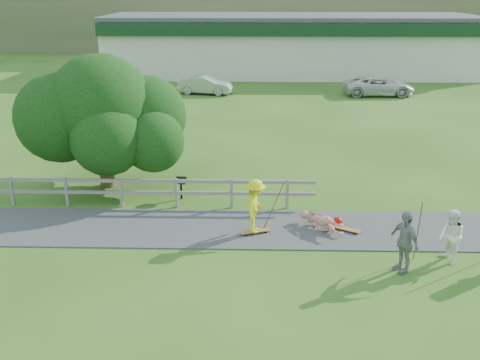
{
  "coord_description": "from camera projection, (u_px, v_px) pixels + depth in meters",
  "views": [
    {
      "loc": [
        0.76,
        -14.56,
        7.62
      ],
      "look_at": [
        0.33,
        2.0,
        1.54
      ],
      "focal_mm": 40.0,
      "sensor_mm": 36.0,
      "label": 1
    }
  ],
  "objects": [
    {
      "name": "longboard_rider",
      "position": [
        255.0,
        233.0,
        17.31
      ],
      "size": [
        1.01,
        0.56,
        0.11
      ],
      "primitive_type": null,
      "rotation": [
        0.0,
        0.0,
        0.34
      ],
      "color": "brown",
      "rests_on": "ground"
    },
    {
      "name": "car_white",
      "position": [
        379.0,
        86.0,
        38.78
      ],
      "size": [
        5.11,
        2.47,
        1.4
      ],
      "primitive_type": "imported",
      "rotation": [
        0.0,
        0.0,
        1.6
      ],
      "color": "silver",
      "rests_on": "ground"
    },
    {
      "name": "longboard_fallen",
      "position": [
        346.0,
        230.0,
        17.49
      ],
      "size": [
        0.97,
        0.7,
        0.11
      ],
      "primitive_type": null,
      "rotation": [
        0.0,
        0.0,
        -0.53
      ],
      "color": "brown",
      "rests_on": "ground"
    },
    {
      "name": "fence",
      "position": [
        104.0,
        188.0,
        19.26
      ],
      "size": [
        15.05,
        0.1,
        1.1
      ],
      "color": "#645F58",
      "rests_on": "ground"
    },
    {
      "name": "path",
      "position": [
        230.0,
        228.0,
        17.7
      ],
      "size": [
        34.0,
        3.0,
        0.04
      ],
      "primitive_type": "cube",
      "color": "#353537",
      "rests_on": "ground"
    },
    {
      "name": "spectator_a",
      "position": [
        451.0,
        237.0,
        15.32
      ],
      "size": [
        0.8,
        0.92,
        1.61
      ],
      "primitive_type": "imported",
      "rotation": [
        0.0,
        0.0,
        4.98
      ],
      "color": "white",
      "rests_on": "ground"
    },
    {
      "name": "car_silver",
      "position": [
        205.0,
        85.0,
        39.28
      ],
      "size": [
        4.13,
        2.04,
        1.3
      ],
      "primitive_type": "imported",
      "rotation": [
        0.0,
        0.0,
        1.4
      ],
      "color": "#9CA0A3",
      "rests_on": "ground"
    },
    {
      "name": "strip_mall",
      "position": [
        290.0,
        44.0,
        48.11
      ],
      "size": [
        32.5,
        10.75,
        5.1
      ],
      "color": "silver",
      "rests_on": "ground"
    },
    {
      "name": "helmet",
      "position": [
        338.0,
        221.0,
        17.89
      ],
      "size": [
        0.31,
        0.31,
        0.31
      ],
      "primitive_type": "sphere",
      "color": "#A90C04",
      "rests_on": "ground"
    },
    {
      "name": "bbq",
      "position": [
        181.0,
        188.0,
        20.04
      ],
      "size": [
        0.42,
        0.34,
        0.85
      ],
      "primitive_type": null,
      "rotation": [
        0.0,
        0.0,
        -0.12
      ],
      "color": "black",
      "rests_on": "ground"
    },
    {
      "name": "pole_spec_left",
      "position": [
        418.0,
        231.0,
        15.44
      ],
      "size": [
        0.03,
        0.03,
        1.83
      ],
      "primitive_type": "cylinder",
      "color": "brown",
      "rests_on": "ground"
    },
    {
      "name": "tree",
      "position": [
        103.0,
        131.0,
        20.7
      ],
      "size": [
        6.48,
        6.48,
        4.54
      ],
      "primitive_type": null,
      "color": "black",
      "rests_on": "ground"
    },
    {
      "name": "pole_rider",
      "position": [
        274.0,
        204.0,
        17.39
      ],
      "size": [
        0.03,
        0.03,
        1.78
      ],
      "primitive_type": "cylinder",
      "color": "brown",
      "rests_on": "ground"
    },
    {
      "name": "spectator_b",
      "position": [
        404.0,
        241.0,
        14.81
      ],
      "size": [
        0.85,
        1.17,
        1.84
      ],
      "primitive_type": "imported",
      "rotation": [
        0.0,
        0.0,
        5.14
      ],
      "color": "gray",
      "rests_on": "ground"
    },
    {
      "name": "skater_rider",
      "position": [
        255.0,
        209.0,
        17.03
      ],
      "size": [
        0.88,
        1.25,
        1.77
      ],
      "primitive_type": "imported",
      "rotation": [
        0.0,
        0.0,
        1.36
      ],
      "color": "yellow",
      "rests_on": "ground"
    },
    {
      "name": "skater_fallen",
      "position": [
        321.0,
        221.0,
        17.52
      ],
      "size": [
        1.56,
        1.42,
        0.62
      ],
      "primitive_type": "imported",
      "rotation": [
        0.0,
        0.0,
        0.71
      ],
      "color": "tan",
      "rests_on": "ground"
    },
    {
      "name": "ground",
      "position": [
        227.0,
        250.0,
        16.3
      ],
      "size": [
        260.0,
        260.0,
        0.0
      ],
      "primitive_type": "plane",
      "color": "#2A5317",
      "rests_on": "ground"
    }
  ]
}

